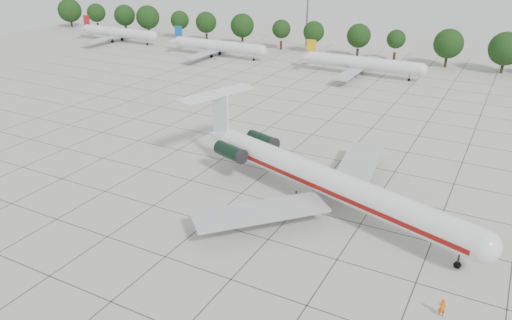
# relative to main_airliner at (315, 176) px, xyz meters

# --- Properties ---
(ground) EXTENTS (260.00, 260.00, 0.00)m
(ground) POSITION_rel_main_airliner_xyz_m (-9.21, -2.34, -3.63)
(ground) COLOR #B7B7AF
(ground) RESTS_ON ground
(apron_joints) EXTENTS (170.00, 170.00, 0.02)m
(apron_joints) POSITION_rel_main_airliner_xyz_m (-9.21, 12.66, -3.62)
(apron_joints) COLOR #383838
(apron_joints) RESTS_ON ground
(main_airliner) EXTENTS (42.80, 32.68, 10.27)m
(main_airliner) POSITION_rel_main_airliner_xyz_m (0.00, 0.00, 0.00)
(main_airliner) COLOR silver
(main_airliner) RESTS_ON ground
(ground_crew) EXTENTS (0.79, 0.66, 1.83)m
(ground_crew) POSITION_rel_main_airliner_xyz_m (17.67, -13.96, -2.71)
(ground_crew) COLOR #F15D0E
(ground_crew) RESTS_ON ground
(bg_airliner_a) EXTENTS (28.24, 27.20, 7.40)m
(bg_airliner_a) POSITION_rel_main_airliner_xyz_m (-95.05, 69.01, -0.72)
(bg_airliner_a) COLOR silver
(bg_airliner_a) RESTS_ON ground
(bg_airliner_b) EXTENTS (28.24, 27.20, 7.40)m
(bg_airliner_b) POSITION_rel_main_airliner_xyz_m (-55.67, 65.68, -0.72)
(bg_airliner_b) COLOR silver
(bg_airliner_b) RESTS_ON ground
(bg_airliner_c) EXTENTS (28.24, 27.20, 7.40)m
(bg_airliner_c) POSITION_rel_main_airliner_xyz_m (-14.03, 64.41, -0.72)
(bg_airliner_c) COLOR silver
(bg_airliner_c) RESTS_ON ground
(tree_line) EXTENTS (249.86, 8.44, 10.22)m
(tree_line) POSITION_rel_main_airliner_xyz_m (-20.89, 82.66, 2.35)
(tree_line) COLOR #332114
(tree_line) RESTS_ON ground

